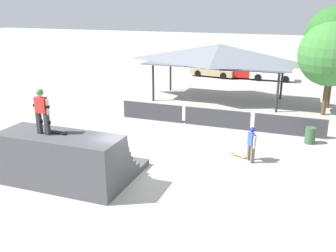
{
  "coord_description": "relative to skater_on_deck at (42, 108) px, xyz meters",
  "views": [
    {
      "loc": [
        5.76,
        -12.26,
        6.84
      ],
      "look_at": [
        -0.23,
        4.05,
        1.15
      ],
      "focal_mm": 40.0,
      "sensor_mm": 36.0,
      "label": 1
    }
  ],
  "objects": [
    {
      "name": "ground_plane",
      "position": [
        3.36,
        1.21,
        -3.1
      ],
      "size": [
        160.0,
        160.0,
        0.0
      ],
      "primitive_type": "plane",
      "color": "#ADA8A0"
    },
    {
      "name": "quarter_pipe_ramp",
      "position": [
        0.59,
        0.48,
        -2.21
      ],
      "size": [
        4.92,
        3.84,
        2.09
      ],
      "color": "#4C4C51",
      "rests_on": "ground"
    },
    {
      "name": "skater_on_deck",
      "position": [
        0.0,
        0.0,
        0.0
      ],
      "size": [
        0.75,
        0.26,
        1.76
      ],
      "rotation": [
        0.0,
        0.0,
        -0.04
      ],
      "color": "#2D2D33",
      "rests_on": "quarter_pipe_ramp"
    },
    {
      "name": "skateboard_on_deck",
      "position": [
        0.46,
        0.22,
        -0.95
      ],
      "size": [
        0.84,
        0.24,
        0.09
      ],
      "rotation": [
        0.0,
        0.0,
        -0.05
      ],
      "color": "red",
      "rests_on": "quarter_pipe_ramp"
    },
    {
      "name": "bystander_walking",
      "position": [
        7.23,
        4.99,
        -2.14
      ],
      "size": [
        0.44,
        0.59,
        1.63
      ],
      "rotation": [
        0.0,
        0.0,
        2.15
      ],
      "color": "#6B6051",
      "rests_on": "ground"
    },
    {
      "name": "skateboard_on_ground",
      "position": [
        6.58,
        5.4,
        -3.04
      ],
      "size": [
        0.83,
        0.54,
        0.09
      ],
      "rotation": [
        0.0,
        0.0,
        2.69
      ],
      "color": "silver",
      "rests_on": "ground"
    },
    {
      "name": "barrier_fence",
      "position": [
        4.63,
        9.39,
        -2.58
      ],
      "size": [
        11.93,
        0.12,
        1.05
      ],
      "color": "#3D3D42",
      "rests_on": "ground"
    },
    {
      "name": "pavilion_shelter",
      "position": [
        3.2,
        15.73,
        0.28
      ],
      "size": [
        10.35,
        4.41,
        4.12
      ],
      "color": "#2D2D33",
      "rests_on": "ground"
    },
    {
      "name": "tree_beside_pavilion",
      "position": [
        10.82,
        16.2,
        1.63
      ],
      "size": [
        4.03,
        4.03,
        6.76
      ],
      "color": "brown",
      "rests_on": "ground"
    },
    {
      "name": "tree_far_back",
      "position": [
        10.52,
        14.25,
        0.77
      ],
      "size": [
        3.95,
        3.95,
        5.85
      ],
      "color": "brown",
      "rests_on": "ground"
    },
    {
      "name": "trash_bin",
      "position": [
        9.74,
        8.39,
        -2.68
      ],
      "size": [
        0.52,
        0.52,
        0.85
      ],
      "primitive_type": "cylinder",
      "color": "#385B3D",
      "rests_on": "ground"
    },
    {
      "name": "parked_car_tan",
      "position": [
        0.67,
        24.87,
        -2.5
      ],
      "size": [
        4.53,
        2.29,
        1.27
      ],
      "rotation": [
        0.0,
        0.0,
        -0.14
      ],
      "color": "tan",
      "rests_on": "ground"
    },
    {
      "name": "parked_car_red",
      "position": [
        3.49,
        25.04,
        -2.5
      ],
      "size": [
        4.53,
        2.22,
        1.27
      ],
      "rotation": [
        0.0,
        0.0,
        0.11
      ],
      "color": "red",
      "rests_on": "ground"
    },
    {
      "name": "parked_car_white",
      "position": [
        6.31,
        24.94,
        -2.5
      ],
      "size": [
        4.04,
        1.81,
        1.27
      ],
      "rotation": [
        0.0,
        0.0,
        0.0
      ],
      "color": "silver",
      "rests_on": "ground"
    }
  ]
}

